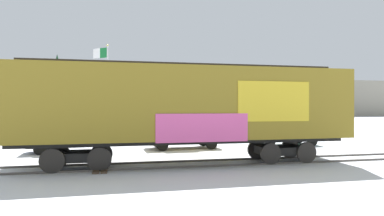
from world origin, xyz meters
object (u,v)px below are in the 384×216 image
flagpole (104,77)px  parked_car_green (284,132)px  freight_car (186,105)px  parked_car_tan (183,134)px  parked_car_black (71,136)px

flagpole → parked_car_green: bearing=-36.4°
freight_car → parked_car_green: size_ratio=3.33×
freight_car → parked_car_green: freight_car is taller
freight_car → parked_car_tan: bearing=78.9°
freight_car → parked_car_green: bearing=35.2°
parked_car_tan → parked_car_black: bearing=179.8°
freight_car → flagpole: size_ratio=1.88×
parked_car_green → parked_car_tan: bearing=-179.9°
parked_car_green → parked_car_black: bearing=180.0°
freight_car → parked_car_tan: 5.78m
freight_car → parked_car_black: (-5.27, 5.45, -1.66)m
flagpole → parked_car_black: (-1.64, -8.36, -4.03)m
freight_car → parked_car_tan: freight_car is taller
flagpole → parked_car_tan: 10.43m
flagpole → parked_car_tan: size_ratio=1.76×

